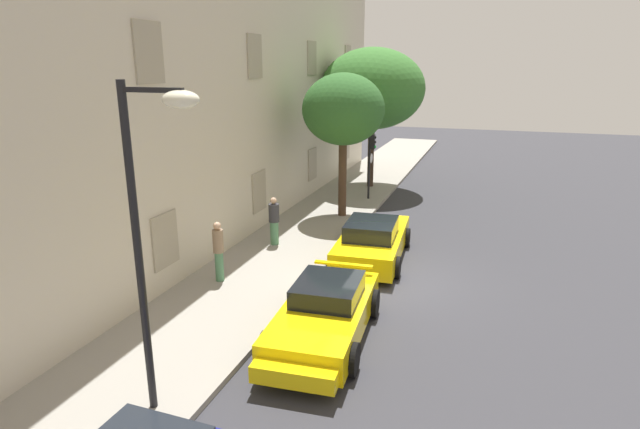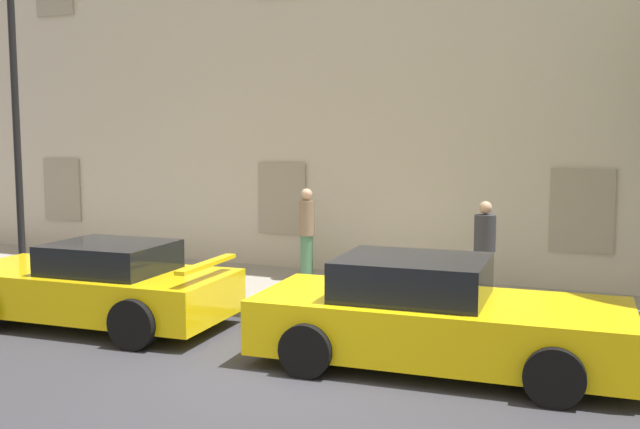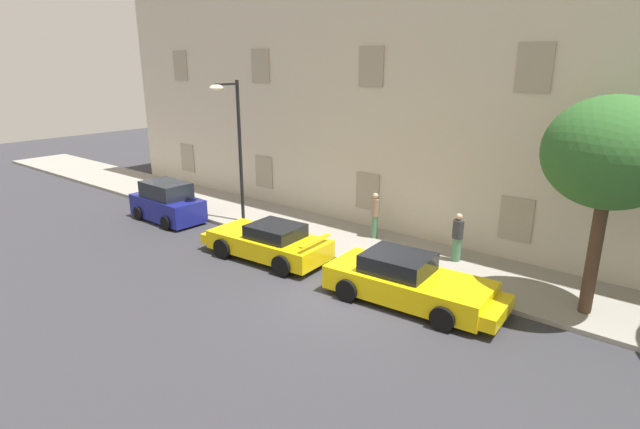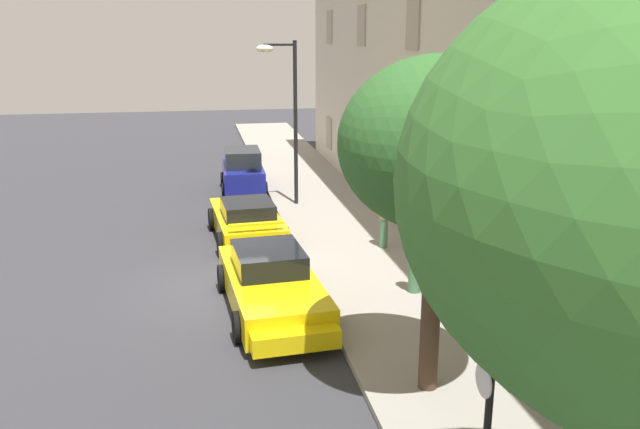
{
  "view_description": "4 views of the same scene",
  "coord_description": "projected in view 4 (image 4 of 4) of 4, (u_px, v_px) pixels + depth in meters",
  "views": [
    {
      "loc": [
        -14.26,
        -2.54,
        6.19
      ],
      "look_at": [
        -0.04,
        2.31,
        1.85
      ],
      "focal_mm": 29.16,
      "sensor_mm": 36.0,
      "label": 1
    },
    {
      "loc": [
        3.85,
        -7.9,
        2.99
      ],
      "look_at": [
        -0.24,
        1.48,
        1.83
      ],
      "focal_mm": 40.91,
      "sensor_mm": 36.0,
      "label": 2
    },
    {
      "loc": [
        7.87,
        -10.66,
        6.62
      ],
      "look_at": [
        -2.41,
        1.99,
        1.63
      ],
      "focal_mm": 27.89,
      "sensor_mm": 36.0,
      "label": 3
    },
    {
      "loc": [
        15.55,
        -0.48,
        6.19
      ],
      "look_at": [
        0.4,
        2.4,
        1.89
      ],
      "focal_mm": 36.5,
      "sensor_mm": 36.0,
      "label": 4
    }
  ],
  "objects": [
    {
      "name": "pedestrian_strolling",
      "position": [
        415.0,
        258.0,
        15.58
      ],
      "size": [
        0.5,
        0.5,
        1.68
      ],
      "color": "#4C7F59",
      "rests_on": "sidewalk"
    },
    {
      "name": "hatchback_parked",
      "position": [
        243.0,
        172.0,
        26.32
      ],
      "size": [
        3.57,
        1.83,
        1.72
      ],
      "color": "navy",
      "rests_on": "ground"
    },
    {
      "name": "sportscar_yellow_flank",
      "position": [
        273.0,
        288.0,
        14.81
      ],
      "size": [
        5.2,
        2.4,
        1.39
      ],
      "color": "yellow",
      "rests_on": "ground"
    },
    {
      "name": "street_lamp",
      "position": [
        284.0,
        94.0,
        22.89
      ],
      "size": [
        0.44,
        1.42,
        5.84
      ],
      "color": "black",
      "rests_on": "sidewalk"
    },
    {
      "name": "sportscar_red_lead",
      "position": [
        246.0,
        220.0,
        20.23
      ],
      "size": [
        4.85,
        2.31,
        1.3
      ],
      "color": "yellow",
      "rests_on": "ground"
    },
    {
      "name": "tree_near_kerb",
      "position": [
        439.0,
        146.0,
        10.39
      ],
      "size": [
        3.27,
        3.27,
        5.77
      ],
      "color": "#473323",
      "rests_on": "sidewalk"
    },
    {
      "name": "sidewalk",
      "position": [
        376.0,
        274.0,
        17.16
      ],
      "size": [
        60.0,
        3.6,
        0.14
      ],
      "primitive_type": "cube",
      "color": "gray",
      "rests_on": "ground"
    },
    {
      "name": "traffic_light",
      "position": [
        486.0,
        365.0,
        7.97
      ],
      "size": [
        0.44,
        0.36,
        3.12
      ],
      "color": "black",
      "rests_on": "sidewalk"
    },
    {
      "name": "ground_plane",
      "position": [
        224.0,
        287.0,
        16.47
      ],
      "size": [
        80.0,
        80.0,
        0.0
      ],
      "primitive_type": "plane",
      "color": "#333338"
    },
    {
      "name": "building_facade",
      "position": [
        528.0,
        64.0,
        16.42
      ],
      "size": [
        37.23,
        4.63,
        10.86
      ],
      "color": "beige",
      "rests_on": "ground"
    },
    {
      "name": "pedestrian_admiring",
      "position": [
        384.0,
        217.0,
        18.87
      ],
      "size": [
        0.43,
        0.43,
        1.78
      ],
      "color": "#4C7F59",
      "rests_on": "sidewalk"
    }
  ]
}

